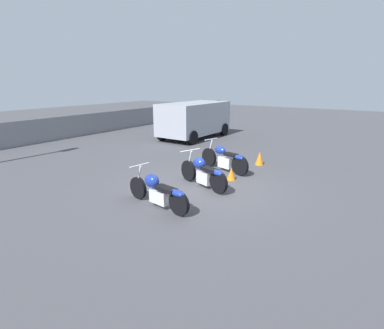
% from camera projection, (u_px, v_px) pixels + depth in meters
% --- Properties ---
extents(ground_plane, '(60.00, 60.00, 0.00)m').
position_uv_depth(ground_plane, '(203.00, 188.00, 8.90)').
color(ground_plane, '#424247').
extents(fence_back, '(40.00, 0.04, 1.23)m').
position_uv_depth(fence_back, '(19.00, 134.00, 14.35)').
color(fence_back, gray).
rests_on(fence_back, ground_plane).
extents(motorcycle_slot_0, '(0.65, 2.14, 0.97)m').
position_uv_depth(motorcycle_slot_0, '(158.00, 191.00, 7.43)').
color(motorcycle_slot_0, black).
rests_on(motorcycle_slot_0, ground_plane).
extents(motorcycle_slot_1, '(0.93, 1.99, 1.03)m').
position_uv_depth(motorcycle_slot_1, '(203.00, 172.00, 8.84)').
color(motorcycle_slot_1, black).
rests_on(motorcycle_slot_1, ground_plane).
extents(motorcycle_slot_2, '(0.84, 2.13, 1.05)m').
position_uv_depth(motorcycle_slot_2, '(225.00, 159.00, 10.47)').
color(motorcycle_slot_2, black).
rests_on(motorcycle_slot_2, ground_plane).
extents(parked_van, '(4.46, 2.22, 1.93)m').
position_uv_depth(parked_van, '(194.00, 118.00, 16.48)').
color(parked_van, '#999EA8').
rests_on(parked_van, ground_plane).
extents(traffic_cone_near, '(0.31, 0.31, 0.50)m').
position_uv_depth(traffic_cone_near, '(260.00, 158.00, 11.27)').
color(traffic_cone_near, orange).
rests_on(traffic_cone_near, ground_plane).
extents(traffic_cone_far, '(0.28, 0.28, 0.40)m').
position_uv_depth(traffic_cone_far, '(231.00, 174.00, 9.55)').
color(traffic_cone_far, orange).
rests_on(traffic_cone_far, ground_plane).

